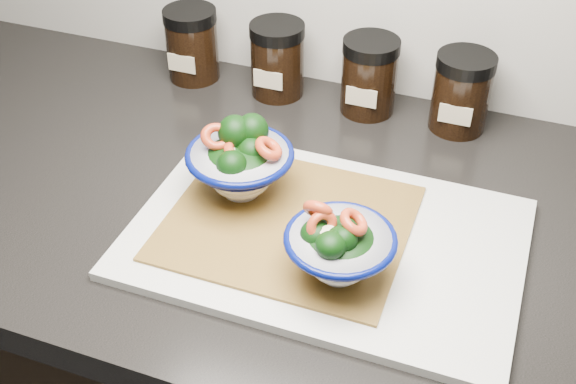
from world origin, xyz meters
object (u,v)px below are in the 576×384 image
(spice_jar_b, at_px, (277,59))
(spice_jar_d, at_px, (461,92))
(spice_jar_a, at_px, (192,44))
(spice_jar_c, at_px, (369,76))
(cutting_board, at_px, (326,238))
(bowl_left, at_px, (241,163))
(bowl_right, at_px, (339,248))

(spice_jar_b, xyz_separation_m, spice_jar_d, (0.27, 0.00, 0.00))
(spice_jar_a, height_order, spice_jar_c, same)
(cutting_board, bearing_deg, spice_jar_c, 96.27)
(bowl_left, bearing_deg, spice_jar_d, 49.73)
(spice_jar_a, height_order, spice_jar_b, same)
(bowl_right, distance_m, spice_jar_a, 0.50)
(spice_jar_c, distance_m, spice_jar_d, 0.13)
(spice_jar_c, bearing_deg, bowl_left, -108.79)
(cutting_board, xyz_separation_m, spice_jar_a, (-0.32, 0.30, 0.05))
(cutting_board, height_order, bowl_right, bowl_right)
(cutting_board, bearing_deg, spice_jar_d, 71.55)
(bowl_left, distance_m, bowl_right, 0.18)
(bowl_left, bearing_deg, cutting_board, -17.05)
(cutting_board, relative_size, bowl_right, 3.72)
(cutting_board, relative_size, spice_jar_a, 3.98)
(spice_jar_b, height_order, spice_jar_d, same)
(spice_jar_c, bearing_deg, spice_jar_a, 180.00)
(cutting_board, bearing_deg, spice_jar_b, 120.31)
(cutting_board, relative_size, spice_jar_c, 3.98)
(spice_jar_a, bearing_deg, spice_jar_d, 0.00)
(bowl_left, distance_m, spice_jar_a, 0.33)
(bowl_left, bearing_deg, spice_jar_c, 71.21)
(spice_jar_a, relative_size, spice_jar_b, 1.00)
(bowl_left, relative_size, spice_jar_d, 1.17)
(spice_jar_c, bearing_deg, spice_jar_d, 0.00)
(bowl_left, bearing_deg, spice_jar_a, 126.62)
(bowl_left, xyz_separation_m, spice_jar_d, (0.22, 0.26, -0.00))
(bowl_right, height_order, spice_jar_d, bowl_right)
(spice_jar_b, distance_m, spice_jar_c, 0.14)
(spice_jar_d, bearing_deg, spice_jar_a, 180.00)
(spice_jar_d, bearing_deg, bowl_right, -100.61)
(cutting_board, height_order, spice_jar_b, spice_jar_b)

